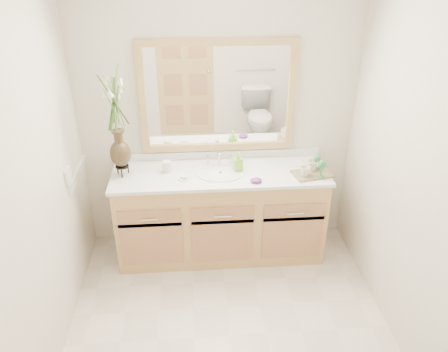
{
  "coord_description": "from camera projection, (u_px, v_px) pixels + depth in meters",
  "views": [
    {
      "loc": [
        -0.22,
        -2.25,
        2.58
      ],
      "look_at": [
        0.0,
        0.65,
        0.99
      ],
      "focal_mm": 35.0,
      "sensor_mm": 36.0,
      "label": 1
    }
  ],
  "objects": [
    {
      "name": "floor",
      "position": [
        230.0,
        336.0,
        3.22
      ],
      "size": [
        2.6,
        2.6,
        0.0
      ],
      "primitive_type": "plane",
      "color": "beige",
      "rests_on": "ground"
    },
    {
      "name": "wall_back",
      "position": [
        218.0,
        119.0,
        3.79
      ],
      "size": [
        2.4,
        0.02,
        2.4
      ],
      "primitive_type": "cube",
      "color": "beige",
      "rests_on": "floor"
    },
    {
      "name": "wall_left",
      "position": [
        29.0,
        205.0,
        2.57
      ],
      "size": [
        0.02,
        2.6,
        2.4
      ],
      "primitive_type": "cube",
      "color": "beige",
      "rests_on": "floor"
    },
    {
      "name": "wall_right",
      "position": [
        422.0,
        189.0,
        2.73
      ],
      "size": [
        0.02,
        2.6,
        2.4
      ],
      "primitive_type": "cube",
      "color": "beige",
      "rests_on": "floor"
    },
    {
      "name": "vanity",
      "position": [
        220.0,
        214.0,
        3.92
      ],
      "size": [
        1.8,
        0.55,
        0.8
      ],
      "color": "tan",
      "rests_on": "floor"
    },
    {
      "name": "counter",
      "position": [
        220.0,
        174.0,
        3.72
      ],
      "size": [
        1.84,
        0.57,
        0.03
      ],
      "primitive_type": "cube",
      "color": "white",
      "rests_on": "vanity"
    },
    {
      "name": "sink",
      "position": [
        220.0,
        179.0,
        3.72
      ],
      "size": [
        0.38,
        0.34,
        0.23
      ],
      "color": "white",
      "rests_on": "counter"
    },
    {
      "name": "mirror",
      "position": [
        218.0,
        97.0,
        3.67
      ],
      "size": [
        1.32,
        0.04,
        0.97
      ],
      "color": "white",
      "rests_on": "wall_back"
    },
    {
      "name": "switch_plate",
      "position": [
        68.0,
        176.0,
        3.34
      ],
      "size": [
        0.02,
        0.12,
        0.12
      ],
      "primitive_type": "cube",
      "color": "white",
      "rests_on": "wall_left"
    },
    {
      "name": "flower_vase",
      "position": [
        115.0,
        111.0,
        3.4
      ],
      "size": [
        0.2,
        0.2,
        0.83
      ],
      "rotation": [
        0.0,
        0.0,
        0.02
      ],
      "color": "black",
      "rests_on": "counter"
    },
    {
      "name": "tumbler",
      "position": [
        167.0,
        167.0,
        3.7
      ],
      "size": [
        0.07,
        0.07,
        0.1
      ],
      "primitive_type": "cylinder",
      "color": "silver",
      "rests_on": "counter"
    },
    {
      "name": "soap_dish",
      "position": [
        184.0,
        178.0,
        3.6
      ],
      "size": [
        0.1,
        0.1,
        0.03
      ],
      "color": "silver",
      "rests_on": "counter"
    },
    {
      "name": "soap_bottle",
      "position": [
        238.0,
        162.0,
        3.72
      ],
      "size": [
        0.08,
        0.08,
        0.15
      ],
      "primitive_type": "imported",
      "rotation": [
        0.0,
        0.0,
        0.22
      ],
      "color": "#78CA2F",
      "rests_on": "counter"
    },
    {
      "name": "purple_dish",
      "position": [
        256.0,
        180.0,
        3.55
      ],
      "size": [
        0.1,
        0.08,
        0.03
      ],
      "primitive_type": "ellipsoid",
      "rotation": [
        0.0,
        0.0,
        0.01
      ],
      "color": "#682674",
      "rests_on": "counter"
    },
    {
      "name": "tray",
      "position": [
        311.0,
        174.0,
        3.67
      ],
      "size": [
        0.34,
        0.26,
        0.02
      ],
      "primitive_type": "cube",
      "rotation": [
        0.0,
        0.0,
        0.21
      ],
      "color": "brown",
      "rests_on": "counter"
    },
    {
      "name": "mug_left",
      "position": [
        305.0,
        171.0,
        3.61
      ],
      "size": [
        0.1,
        0.09,
        0.09
      ],
      "primitive_type": "imported",
      "rotation": [
        0.0,
        0.0,
        0.12
      ],
      "color": "silver",
      "rests_on": "tray"
    },
    {
      "name": "mug_right",
      "position": [
        312.0,
        165.0,
        3.69
      ],
      "size": [
        0.12,
        0.12,
        0.1
      ],
      "primitive_type": "imported",
      "rotation": [
        0.0,
        0.0,
        0.36
      ],
      "color": "silver",
      "rests_on": "tray"
    },
    {
      "name": "goblet_front",
      "position": [
        322.0,
        166.0,
        3.56
      ],
      "size": [
        0.07,
        0.07,
        0.15
      ],
      "color": "#287A3F",
      "rests_on": "tray"
    },
    {
      "name": "goblet_back",
      "position": [
        317.0,
        160.0,
        3.69
      ],
      "size": [
        0.06,
        0.06,
        0.13
      ],
      "color": "#287A3F",
      "rests_on": "tray"
    }
  ]
}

